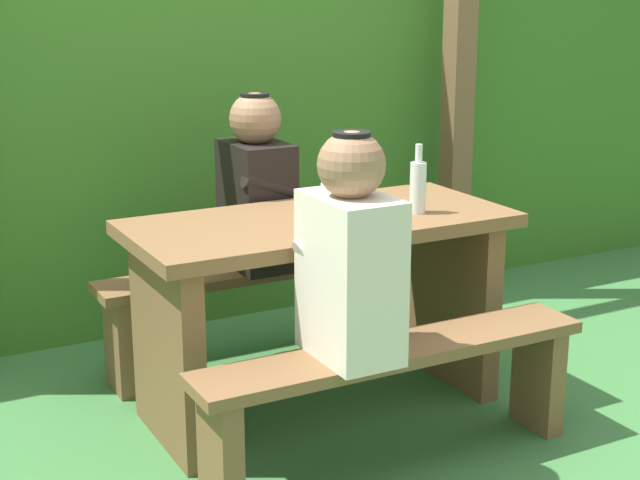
% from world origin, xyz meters
% --- Properties ---
extents(ground_plane, '(12.00, 12.00, 0.00)m').
position_xyz_m(ground_plane, '(0.00, 0.00, 0.00)').
color(ground_plane, '#3A733A').
extents(hedge_backdrop, '(6.40, 1.03, 1.86)m').
position_xyz_m(hedge_backdrop, '(0.00, 1.61, 0.93)').
color(hedge_backdrop, '#376E22').
rests_on(hedge_backdrop, ground_plane).
extents(pergola_post_right, '(0.12, 0.12, 2.06)m').
position_xyz_m(pergola_post_right, '(1.24, 0.88, 1.03)').
color(pergola_post_right, brown).
rests_on(pergola_post_right, ground_plane).
extents(picnic_table, '(1.40, 0.64, 0.75)m').
position_xyz_m(picnic_table, '(0.00, 0.00, 0.51)').
color(picnic_table, brown).
rests_on(picnic_table, ground_plane).
extents(bench_near, '(1.40, 0.24, 0.43)m').
position_xyz_m(bench_near, '(0.00, -0.52, 0.31)').
color(bench_near, brown).
rests_on(bench_near, ground_plane).
extents(bench_far, '(1.40, 0.24, 0.43)m').
position_xyz_m(bench_far, '(0.00, 0.52, 0.31)').
color(bench_far, brown).
rests_on(bench_far, ground_plane).
extents(person_white_shirt, '(0.25, 0.35, 0.72)m').
position_xyz_m(person_white_shirt, '(-0.17, -0.51, 0.76)').
color(person_white_shirt, silver).
rests_on(person_white_shirt, bench_near).
extents(person_black_coat, '(0.25, 0.35, 0.72)m').
position_xyz_m(person_black_coat, '(-0.02, 0.51, 0.76)').
color(person_black_coat, black).
rests_on(person_black_coat, bench_far).
extents(drinking_glass, '(0.07, 0.07, 0.10)m').
position_xyz_m(drinking_glass, '(0.09, 0.09, 0.80)').
color(drinking_glass, silver).
rests_on(drinking_glass, picnic_table).
extents(bottle_left, '(0.06, 0.06, 0.26)m').
position_xyz_m(bottle_left, '(0.35, -0.11, 0.85)').
color(bottle_left, silver).
rests_on(bottle_left, picnic_table).
extents(cell_phone, '(0.13, 0.16, 0.01)m').
position_xyz_m(cell_phone, '(0.23, 0.15, 0.76)').
color(cell_phone, black).
rests_on(cell_phone, picnic_table).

